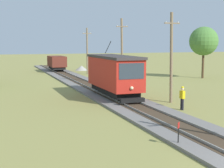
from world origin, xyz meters
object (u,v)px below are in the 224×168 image
object	(u,v)px
freight_car	(57,63)
utility_pole_mid	(122,52)
track_worker	(182,97)
utility_pole_near_tram	(171,57)
utility_pole_far	(87,51)
gravel_pile	(81,68)
trackside_signal_marker	(178,133)
tree_right_near	(204,41)
red_tram	(114,74)

from	to	relation	value
freight_car	utility_pole_mid	distance (m)	20.81
utility_pole_mid	track_worker	distance (m)	14.58
utility_pole_near_tram	track_worker	bearing A→B (deg)	-104.09
track_worker	utility_pole_far	bearing A→B (deg)	82.34
gravel_pile	utility_pole_mid	bearing A→B (deg)	-92.24
trackside_signal_marker	tree_right_near	xyz separation A→B (m)	(19.10, 25.52, 4.44)
utility_pole_mid	gravel_pile	xyz separation A→B (m)	(0.85, 21.77, -3.50)
freight_car	trackside_signal_marker	size ratio (longest dim) A/B	4.41
gravel_pile	tree_right_near	world-z (taller)	tree_right_near
utility_pole_mid	utility_pole_far	world-z (taller)	utility_pole_mid
utility_pole_near_tram	track_worker	xyz separation A→B (m)	(-0.78, -3.10, -2.83)
tree_right_near	utility_pole_far	bearing A→B (deg)	140.87
utility_pole_mid	track_worker	bearing A→B (deg)	-93.12
utility_pole_near_tram	utility_pole_mid	bearing A→B (deg)	90.00
utility_pole_far	track_worker	size ratio (longest dim) A/B	4.01
track_worker	tree_right_near	world-z (taller)	tree_right_near
gravel_pile	track_worker	world-z (taller)	track_worker
gravel_pile	track_worker	xyz separation A→B (m)	(-1.63, -36.02, 0.56)
red_tram	freight_car	distance (m)	28.02
tree_right_near	red_tram	bearing A→B (deg)	-146.47
red_tram	trackside_signal_marker	xyz separation A→B (m)	(-1.81, -14.07, -1.53)
freight_car	utility_pole_near_tram	distance (m)	31.79
red_tram	trackside_signal_marker	world-z (taller)	red_tram
freight_car	track_worker	xyz separation A→B (m)	(2.98, -34.59, -0.57)
tree_right_near	freight_car	bearing A→B (deg)	136.25
freight_car	utility_pole_far	xyz separation A→B (m)	(3.76, -5.55, 2.12)
freight_car	utility_pole_near_tram	bearing A→B (deg)	-83.19
utility_pole_near_tram	gravel_pile	distance (m)	33.11
red_tram	utility_pole_mid	xyz separation A→B (m)	(3.76, 7.68, 1.73)
utility_pole_far	tree_right_near	distance (m)	17.50
utility_pole_near_tram	tree_right_near	xyz separation A→B (m)	(13.53, 14.94, 1.29)
freight_car	track_worker	distance (m)	34.72
red_tram	utility_pole_near_tram	bearing A→B (deg)	-42.82
utility_pole_near_tram	utility_pole_far	size ratio (longest dim) A/B	1.04
freight_car	utility_pole_far	world-z (taller)	utility_pole_far
utility_pole_far	utility_pole_near_tram	bearing A→B (deg)	-90.00
freight_car	utility_pole_mid	size ratio (longest dim) A/B	0.68
utility_pole_near_tram	track_worker	world-z (taller)	utility_pole_near_tram
freight_car	trackside_signal_marker	distance (m)	42.12
track_worker	tree_right_near	bearing A→B (deg)	45.44
utility_pole_far	tree_right_near	bearing A→B (deg)	-39.13
gravel_pile	freight_car	bearing A→B (deg)	-162.71
utility_pole_mid	gravel_pile	world-z (taller)	utility_pole_mid
utility_pole_near_tram	utility_pole_mid	xyz separation A→B (m)	(0.00, 11.16, 0.11)
utility_pole_far	gravel_pile	xyz separation A→B (m)	(0.85, 6.98, -3.25)
red_tram	utility_pole_far	bearing A→B (deg)	80.51
red_tram	freight_car	bearing A→B (deg)	90.01
trackside_signal_marker	track_worker	distance (m)	8.90
red_tram	utility_pole_mid	bearing A→B (deg)	63.92
freight_car	gravel_pile	xyz separation A→B (m)	(4.61, 1.44, -1.13)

